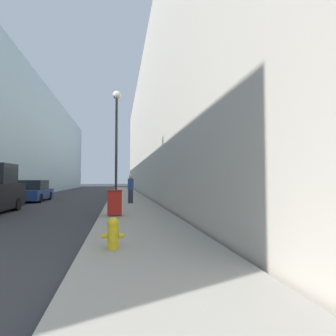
{
  "coord_description": "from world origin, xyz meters",
  "views": [
    {
      "loc": [
        4.05,
        -3.72,
        1.61
      ],
      "look_at": [
        8.08,
        17.91,
        2.59
      ],
      "focal_mm": 28.0,
      "sensor_mm": 36.0,
      "label": 1
    }
  ],
  "objects_px": {
    "pedestrian_on_sidewalk": "(131,189)",
    "parked_sedan_near": "(34,192)",
    "fire_hydrant": "(113,232)",
    "lamppost": "(116,132)",
    "trash_bin": "(115,202)"
  },
  "relations": [
    {
      "from": "parked_sedan_near",
      "to": "pedestrian_on_sidewalk",
      "type": "relative_size",
      "value": 2.51
    },
    {
      "from": "trash_bin",
      "to": "lamppost",
      "type": "distance_m",
      "value": 4.09
    },
    {
      "from": "pedestrian_on_sidewalk",
      "to": "parked_sedan_near",
      "type": "bearing_deg",
      "value": 146.44
    },
    {
      "from": "fire_hydrant",
      "to": "parked_sedan_near",
      "type": "height_order",
      "value": "parked_sedan_near"
    },
    {
      "from": "pedestrian_on_sidewalk",
      "to": "trash_bin",
      "type": "bearing_deg",
      "value": -98.97
    },
    {
      "from": "lamppost",
      "to": "parked_sedan_near",
      "type": "bearing_deg",
      "value": 128.12
    },
    {
      "from": "fire_hydrant",
      "to": "trash_bin",
      "type": "distance_m",
      "value": 5.28
    },
    {
      "from": "trash_bin",
      "to": "parked_sedan_near",
      "type": "distance_m",
      "value": 11.93
    },
    {
      "from": "trash_bin",
      "to": "pedestrian_on_sidewalk",
      "type": "bearing_deg",
      "value": 81.03
    },
    {
      "from": "parked_sedan_near",
      "to": "pedestrian_on_sidewalk",
      "type": "distance_m",
      "value": 8.43
    },
    {
      "from": "fire_hydrant",
      "to": "pedestrian_on_sidewalk",
      "type": "height_order",
      "value": "pedestrian_on_sidewalk"
    },
    {
      "from": "trash_bin",
      "to": "parked_sedan_near",
      "type": "bearing_deg",
      "value": 121.01
    },
    {
      "from": "pedestrian_on_sidewalk",
      "to": "fire_hydrant",
      "type": "bearing_deg",
      "value": -94.35
    },
    {
      "from": "fire_hydrant",
      "to": "parked_sedan_near",
      "type": "bearing_deg",
      "value": 111.79
    },
    {
      "from": "fire_hydrant",
      "to": "lamppost",
      "type": "relative_size",
      "value": 0.11
    }
  ]
}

